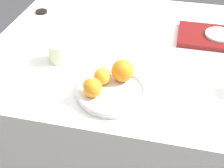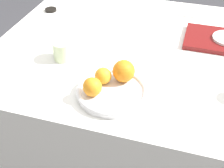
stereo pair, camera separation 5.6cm
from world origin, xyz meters
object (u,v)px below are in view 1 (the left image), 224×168
at_px(fruit_platter, 112,92).
at_px(cup_0, 59,52).
at_px(orange_0, 122,71).
at_px(serving_tray, 220,38).
at_px(orange_1, 102,76).
at_px(side_plate, 221,35).
at_px(orange_2, 93,88).
at_px(napkin, 177,10).
at_px(soy_dish, 41,12).

xyz_separation_m(fruit_platter, cup_0, (-0.26, 0.17, 0.02)).
relative_size(orange_0, serving_tray, 0.22).
distance_m(orange_1, serving_tray, 0.62).
xyz_separation_m(fruit_platter, side_plate, (0.38, 0.49, 0.01)).
distance_m(orange_2, cup_0, 0.28).
xyz_separation_m(orange_0, orange_1, (-0.07, -0.03, -0.01)).
bearing_deg(serving_tray, cup_0, -153.40).
bearing_deg(orange_1, cup_0, 148.59).
bearing_deg(napkin, soy_dish, -165.02).
bearing_deg(orange_2, orange_1, 79.15).
relative_size(fruit_platter, soy_dish, 4.16).
height_order(side_plate, soy_dish, side_plate).
distance_m(serving_tray, soy_dish, 0.89).
distance_m(orange_0, serving_tray, 0.55).
height_order(orange_2, side_plate, orange_2).
xyz_separation_m(orange_2, side_plate, (0.44, 0.52, -0.03)).
relative_size(fruit_platter, cup_0, 3.11).
xyz_separation_m(orange_1, side_plate, (0.43, 0.45, -0.02)).
height_order(orange_2, soy_dish, orange_2).
xyz_separation_m(orange_1, orange_2, (-0.01, -0.07, 0.00)).
bearing_deg(serving_tray, fruit_platter, -128.20).
relative_size(orange_0, cup_0, 1.00).
xyz_separation_m(cup_0, soy_dish, (-0.25, 0.40, -0.03)).
relative_size(serving_tray, side_plate, 2.73).
distance_m(fruit_platter, orange_0, 0.09).
height_order(side_plate, cup_0, cup_0).
xyz_separation_m(side_plate, napkin, (-0.21, 0.26, -0.02)).
height_order(orange_1, cup_0, orange_1).
xyz_separation_m(orange_2, serving_tray, (0.44, 0.52, -0.04)).
distance_m(orange_2, napkin, 0.82).
bearing_deg(orange_2, orange_0, 53.70).
height_order(fruit_platter, orange_2, orange_2).
xyz_separation_m(orange_2, napkin, (0.23, 0.78, -0.05)).
bearing_deg(fruit_platter, serving_tray, 51.80).
height_order(fruit_platter, soy_dish, fruit_platter).
relative_size(napkin, soy_dish, 2.16).
distance_m(orange_1, side_plate, 0.62).
xyz_separation_m(side_plate, cup_0, (-0.64, -0.32, 0.01)).
relative_size(orange_1, side_plate, 0.44).
bearing_deg(orange_1, serving_tray, 46.53).
distance_m(orange_2, side_plate, 0.68).
relative_size(cup_0, napkin, 0.62).
bearing_deg(orange_2, serving_tray, 49.91).
height_order(orange_1, side_plate, orange_1).
height_order(orange_0, orange_1, orange_0).
bearing_deg(side_plate, soy_dish, 175.07).
bearing_deg(napkin, side_plate, -51.59).
xyz_separation_m(fruit_platter, serving_tray, (0.38, 0.49, -0.00)).
bearing_deg(orange_1, orange_2, -100.85).
relative_size(orange_1, orange_2, 0.92).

